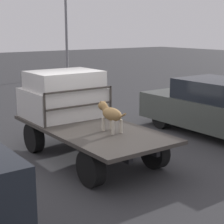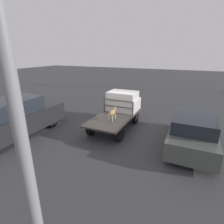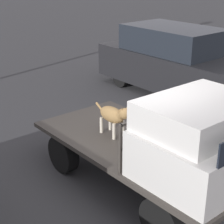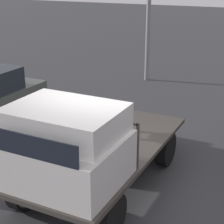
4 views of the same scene
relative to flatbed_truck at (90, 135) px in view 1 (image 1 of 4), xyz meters
name	(u,v)px [view 1 (image 1 of 4)]	position (x,y,z in m)	size (l,w,h in m)	color
ground_plane	(91,159)	(0.00, 0.00, -0.58)	(80.00, 80.00, 0.00)	#38383A
flatbed_truck	(90,135)	(0.00, 0.00, 0.00)	(4.13, 1.95, 0.78)	black
truck_cab	(63,95)	(1.24, 0.00, 0.75)	(1.49, 1.83, 1.16)	silver
truck_headboard	(79,101)	(0.45, 0.00, 0.73)	(0.04, 1.83, 0.80)	#3D3833
dog	(110,113)	(-0.60, -0.12, 0.60)	(0.96, 0.28, 0.65)	beige
parked_sedan	(218,107)	(-0.37, -4.02, 0.22)	(4.48, 1.89, 1.57)	black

